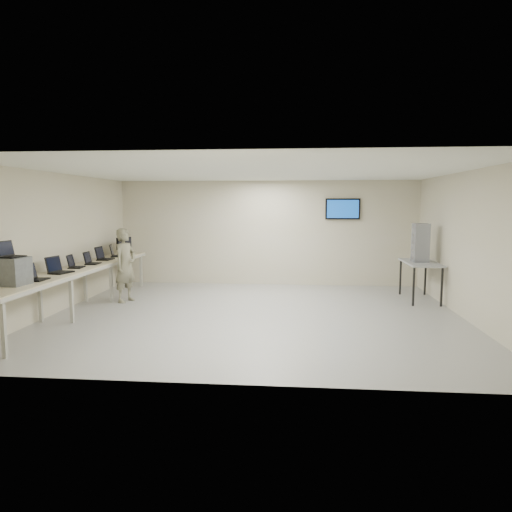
# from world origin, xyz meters

# --- Properties ---
(room) EXTENTS (8.01, 7.01, 2.81)m
(room) POSITION_xyz_m (0.03, 0.06, 1.41)
(room) COLOR #ADABA3
(room) RESTS_ON ground
(workbench) EXTENTS (0.76, 6.00, 0.90)m
(workbench) POSITION_xyz_m (-3.59, 0.00, 0.83)
(workbench) COLOR beige
(workbench) RESTS_ON ground
(equipment_box) EXTENTS (0.40, 0.45, 0.44)m
(equipment_box) POSITION_xyz_m (-3.65, -2.01, 1.12)
(equipment_box) COLOR slate
(equipment_box) RESTS_ON workbench
(laptop_on_box) EXTENTS (0.33, 0.37, 0.26)m
(laptop_on_box) POSITION_xyz_m (-3.70, -2.01, 1.41)
(laptop_on_box) COLOR black
(laptop_on_box) RESTS_ON equipment_box
(laptop_0) EXTENTS (0.30, 0.37, 0.28)m
(laptop_0) POSITION_xyz_m (-3.59, -1.55, 0.97)
(laptop_0) COLOR black
(laptop_0) RESTS_ON workbench
(laptop_1) EXTENTS (0.40, 0.45, 0.31)m
(laptop_1) POSITION_xyz_m (-3.61, -0.75, 0.98)
(laptop_1) COLOR black
(laptop_1) RESTS_ON workbench
(laptop_2) EXTENTS (0.32, 0.37, 0.27)m
(laptop_2) POSITION_xyz_m (-3.66, -0.04, 0.97)
(laptop_2) COLOR black
(laptop_2) RESTS_ON workbench
(laptop_3) EXTENTS (0.29, 0.35, 0.26)m
(laptop_3) POSITION_xyz_m (-3.58, 0.54, 0.97)
(laptop_3) COLOR black
(laptop_3) RESTS_ON workbench
(laptop_4) EXTENTS (0.33, 0.40, 0.30)m
(laptop_4) POSITION_xyz_m (-3.64, 1.30, 0.98)
(laptop_4) COLOR black
(laptop_4) RESTS_ON workbench
(laptop_5) EXTENTS (0.40, 0.44, 0.30)m
(laptop_5) POSITION_xyz_m (-3.63, 1.96, 0.98)
(laptop_5) COLOR black
(laptop_5) RESTS_ON workbench
(monitor_near) EXTENTS (0.20, 0.45, 0.45)m
(monitor_near) POSITION_xyz_m (-3.60, 2.29, 1.17)
(monitor_near) COLOR black
(monitor_near) RESTS_ON workbench
(monitor_far) EXTENTS (0.19, 0.42, 0.41)m
(monitor_far) POSITION_xyz_m (-3.60, 2.75, 1.15)
(monitor_far) COLOR black
(monitor_far) RESTS_ON workbench
(soldier) EXTENTS (0.57, 0.70, 1.64)m
(soldier) POSITION_xyz_m (-2.99, 0.99, 0.82)
(soldier) COLOR #777A5A
(soldier) RESTS_ON ground
(side_table) EXTENTS (0.68, 1.46, 0.88)m
(side_table) POSITION_xyz_m (3.60, 1.75, 0.81)
(side_table) COLOR #929496
(side_table) RESTS_ON ground
(storage_bins) EXTENTS (0.33, 0.36, 0.87)m
(storage_bins) POSITION_xyz_m (3.58, 1.75, 1.31)
(storage_bins) COLOR gray
(storage_bins) RESTS_ON side_table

